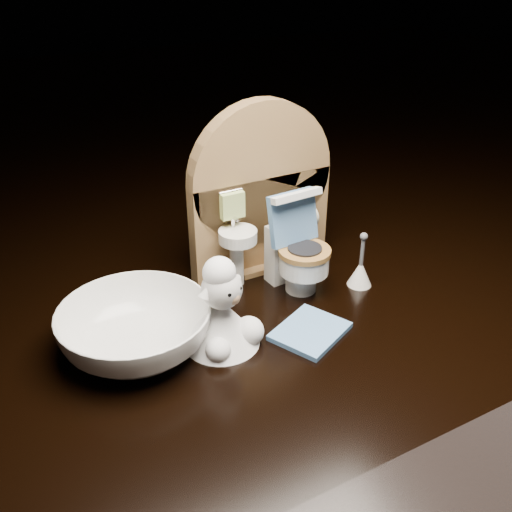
% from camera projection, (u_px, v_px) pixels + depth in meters
% --- Properties ---
extents(backdrop_panel, '(0.13, 0.05, 0.15)m').
position_uv_depth(backdrop_panel, '(261.00, 199.00, 0.49)').
color(backdrop_panel, olive).
rests_on(backdrop_panel, ground).
extents(toy_toilet, '(0.05, 0.06, 0.09)m').
position_uv_depth(toy_toilet, '(296.00, 253.00, 0.47)').
color(toy_toilet, white).
rests_on(toy_toilet, ground).
extents(bath_mat, '(0.07, 0.06, 0.00)m').
position_uv_depth(bath_mat, '(310.00, 331.00, 0.43)').
color(bath_mat, '#5483BA').
rests_on(bath_mat, ground).
extents(toilet_brush, '(0.02, 0.02, 0.05)m').
position_uv_depth(toilet_brush, '(360.00, 271.00, 0.48)').
color(toilet_brush, white).
rests_on(toilet_brush, ground).
extents(plush_lamb, '(0.06, 0.06, 0.07)m').
position_uv_depth(plush_lamb, '(223.00, 315.00, 0.41)').
color(plush_lamb, white).
rests_on(plush_lamb, ground).
extents(ceramic_bowl, '(0.13, 0.13, 0.03)m').
position_uv_depth(ceramic_bowl, '(136.00, 330.00, 0.41)').
color(ceramic_bowl, white).
rests_on(ceramic_bowl, ground).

